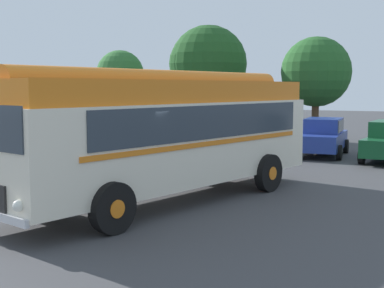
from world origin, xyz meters
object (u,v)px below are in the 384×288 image
at_px(vintage_bus, 168,131).
at_px(car_mid_right, 323,137).
at_px(car_mid_left, 255,136).
at_px(car_near_left, 212,132).

distance_m(vintage_bus, car_mid_right, 11.73).
distance_m(vintage_bus, car_mid_left, 10.80).
relative_size(car_mid_left, car_mid_right, 1.00).
distance_m(car_near_left, car_mid_right, 5.44).
bearing_deg(car_mid_left, car_mid_right, 16.10).
bearing_deg(vintage_bus, car_near_left, 107.15).
bearing_deg(vintage_bus, car_mid_left, 95.74).
bearing_deg(car_mid_left, car_near_left, 158.80).
xyz_separation_m(car_near_left, car_mid_left, (2.53, -0.98, 0.00)).
relative_size(vintage_bus, car_mid_right, 2.43).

